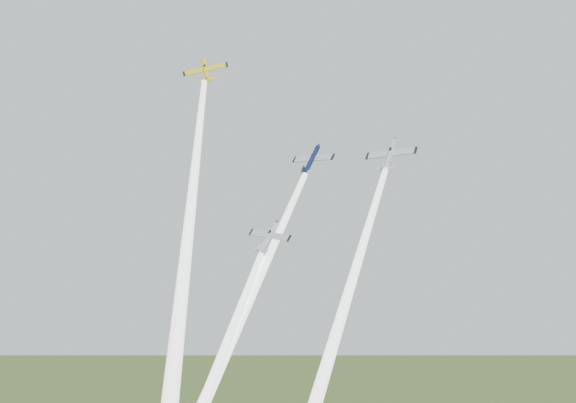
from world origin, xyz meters
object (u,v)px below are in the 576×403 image
Objects in this scene: plane_silver_right at (390,155)px; plane_yellow at (206,70)px; plane_navy at (312,160)px; plane_silver_low at (268,237)px.

plane_yellow is at bearing -158.83° from plane_silver_right.
plane_silver_low is at bearing -93.95° from plane_navy.
plane_silver_right is (11.73, 3.95, 0.77)m from plane_navy.
plane_navy is 16.68m from plane_silver_low.
plane_navy reaches higher than plane_silver_low.
plane_silver_low is (-15.34, -13.88, -13.69)m from plane_silver_right.
plane_yellow is 24.39m from plane_navy.
plane_navy is 12.40m from plane_silver_right.
plane_yellow is at bearing -160.79° from plane_navy.
plane_yellow is 33.78m from plane_silver_low.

